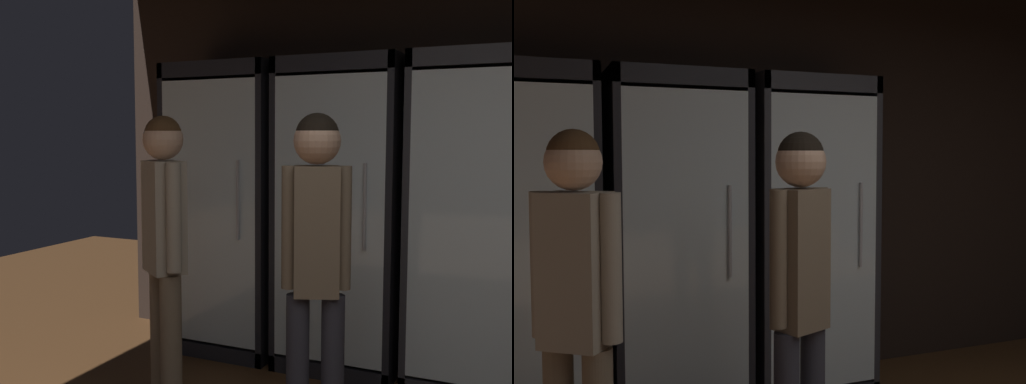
# 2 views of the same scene
# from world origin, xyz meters

# --- Properties ---
(cooler_far_left) EXTENTS (0.76, 0.58, 1.95)m
(cooler_far_left) POSITION_xyz_m (-2.02, 2.74, 0.95)
(cooler_far_left) COLOR black
(cooler_far_left) RESTS_ON ground
(cooler_left) EXTENTS (0.76, 0.58, 1.95)m
(cooler_left) POSITION_xyz_m (-1.20, 2.74, 0.95)
(cooler_left) COLOR black
(cooler_left) RESTS_ON ground
(cooler_center) EXTENTS (0.76, 0.58, 1.95)m
(cooler_center) POSITION_xyz_m (-0.39, 2.74, 0.96)
(cooler_center) COLOR #2B2B30
(cooler_center) RESTS_ON ground
(shopper_near) EXTENTS (0.31, 0.28, 1.58)m
(shopper_near) POSITION_xyz_m (-1.83, 1.65, 0.96)
(shopper_near) COLOR #72604C
(shopper_near) RESTS_ON ground
(shopper_far) EXTENTS (0.29, 0.22, 1.58)m
(shopper_far) POSITION_xyz_m (-0.96, 1.55, 0.97)
(shopper_far) COLOR #2D2D38
(shopper_far) RESTS_ON ground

